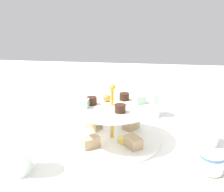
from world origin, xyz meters
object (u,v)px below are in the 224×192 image
object	(u,v)px
water_glass_short_left	(208,133)
butter_knife_left	(51,112)
tiered_serving_stand	(112,125)
water_glass_tall_right	(17,150)
teacup_with_saucer	(212,164)
water_glass_mid_back	(153,104)

from	to	relation	value
water_glass_short_left	butter_knife_left	xyz separation A→B (m)	(-0.54, 0.18, -0.03)
butter_knife_left	tiered_serving_stand	bearing A→B (deg)	101.03
water_glass_tall_right	water_glass_short_left	bearing A→B (deg)	23.21
water_glass_tall_right	water_glass_short_left	world-z (taller)	water_glass_tall_right
teacup_with_saucer	water_glass_short_left	bearing A→B (deg)	82.66
tiered_serving_stand	teacup_with_saucer	size ratio (longest dim) A/B	3.23
butter_knife_left	teacup_with_saucer	bearing A→B (deg)	105.29
tiered_serving_stand	water_glass_tall_right	world-z (taller)	tiered_serving_stand
water_glass_short_left	teacup_with_saucer	xyz separation A→B (m)	(-0.02, -0.15, -0.01)
water_glass_tall_right	butter_knife_left	world-z (taller)	water_glass_tall_right
tiered_serving_stand	teacup_with_saucer	bearing A→B (deg)	-27.89
teacup_with_saucer	butter_knife_left	xyz separation A→B (m)	(-0.52, 0.33, -0.02)
water_glass_mid_back	tiered_serving_stand	bearing A→B (deg)	-119.50
water_glass_tall_right	butter_knife_left	size ratio (longest dim) A/B	0.68
water_glass_tall_right	teacup_with_saucer	size ratio (longest dim) A/B	1.28
tiered_serving_stand	water_glass_mid_back	world-z (taller)	tiered_serving_stand
teacup_with_saucer	water_glass_mid_back	world-z (taller)	water_glass_mid_back
water_glass_mid_back	water_glass_short_left	bearing A→B (deg)	-52.69
water_glass_tall_right	water_glass_mid_back	bearing A→B (deg)	51.40
water_glass_short_left	tiered_serving_stand	bearing A→B (deg)	-176.84
tiered_serving_stand	water_glass_mid_back	size ratio (longest dim) A/B	3.42
water_glass_mid_back	butter_knife_left	bearing A→B (deg)	-176.96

